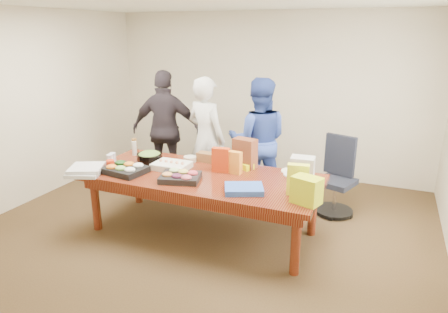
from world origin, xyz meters
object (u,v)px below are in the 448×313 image
at_px(conference_table, 203,204).
at_px(salad_bowl, 150,158).
at_px(office_chair, 336,179).
at_px(sheet_cake, 172,166).
at_px(person_right, 258,141).
at_px(person_center, 206,139).

height_order(conference_table, salad_bowl, salad_bowl).
relative_size(office_chair, sheet_cake, 2.32).
bearing_deg(sheet_cake, salad_bowl, 161.64).
xyz_separation_m(conference_table, person_right, (0.29, 1.23, 0.51)).
xyz_separation_m(person_center, salad_bowl, (-0.43, -0.83, -0.09)).
height_order(conference_table, office_chair, office_chair).
distance_m(conference_table, office_chair, 1.83).
xyz_separation_m(conference_table, office_chair, (1.42, 1.15, 0.13)).
height_order(conference_table, sheet_cake, sheet_cake).
xyz_separation_m(conference_table, person_center, (-0.42, 1.01, 0.52)).
relative_size(conference_table, person_right, 1.57).
bearing_deg(salad_bowl, person_center, 62.58).
xyz_separation_m(person_center, sheet_cake, (-0.02, -0.96, -0.10)).
relative_size(person_right, sheet_cake, 4.09).
xyz_separation_m(conference_table, salad_bowl, (-0.85, 0.19, 0.43)).
height_order(office_chair, sheet_cake, office_chair).
bearing_deg(office_chair, sheet_cake, -130.26).
xyz_separation_m(person_center, person_right, (0.71, 0.22, -0.00)).
height_order(person_center, sheet_cake, person_center).
bearing_deg(person_center, office_chair, -157.87).
relative_size(person_center, salad_bowl, 5.41).
distance_m(office_chair, sheet_cake, 2.18).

